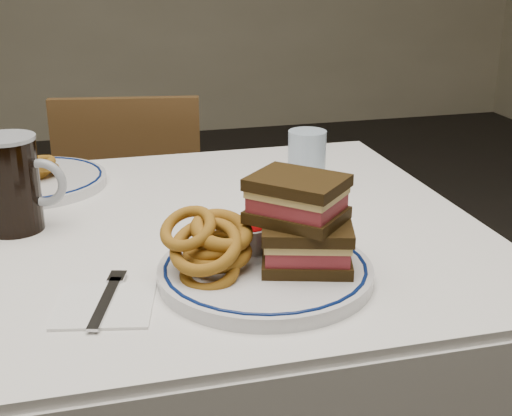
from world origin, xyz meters
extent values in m
cube|color=white|center=(0.00, 0.00, 0.73)|extent=(1.26, 0.86, 0.03)
cylinder|color=#4C3018|center=(0.54, 0.34, 0.35)|extent=(0.06, 0.06, 0.71)
cube|color=white|center=(0.63, 0.00, 0.65)|extent=(0.01, 0.86, 0.17)
cube|color=white|center=(0.00, 0.43, 0.65)|extent=(1.26, 0.01, 0.17)
cube|color=#4C3018|center=(0.14, 0.89, 0.39)|extent=(0.44, 0.44, 0.04)
cylinder|color=#4C3018|center=(0.33, 1.02, 0.19)|extent=(0.03, 0.03, 0.37)
cylinder|color=#4C3018|center=(0.27, 0.70, 0.19)|extent=(0.03, 0.03, 0.37)
cylinder|color=#4C3018|center=(0.01, 1.08, 0.19)|extent=(0.03, 0.03, 0.37)
cylinder|color=#4C3018|center=(-0.05, 0.76, 0.19)|extent=(0.03, 0.03, 0.37)
cube|color=#4C3018|center=(0.11, 0.72, 0.61)|extent=(0.38, 0.09, 0.42)
cylinder|color=silver|center=(0.22, -0.22, 0.76)|extent=(0.30, 0.30, 0.02)
torus|color=#0A1B51|center=(0.22, -0.22, 0.77)|extent=(0.28, 0.28, 0.01)
cube|color=black|center=(0.28, -0.23, 0.78)|extent=(0.14, 0.13, 0.02)
cube|color=#A53031|center=(0.28, -0.23, 0.80)|extent=(0.13, 0.12, 0.02)
cube|color=#E3BC65|center=(0.28, -0.23, 0.81)|extent=(0.14, 0.12, 0.01)
cube|color=black|center=(0.28, -0.23, 0.83)|extent=(0.14, 0.13, 0.02)
cube|color=black|center=(0.27, -0.22, 0.84)|extent=(0.16, 0.15, 0.02)
cube|color=#A53031|center=(0.27, -0.22, 0.86)|extent=(0.14, 0.14, 0.02)
cube|color=#E3BC65|center=(0.27, -0.22, 0.87)|extent=(0.15, 0.15, 0.01)
cube|color=black|center=(0.27, -0.22, 0.89)|extent=(0.16, 0.15, 0.02)
torus|color=brown|center=(0.14, -0.23, 0.78)|extent=(0.09, 0.08, 0.06)
torus|color=brown|center=(0.16, -0.21, 0.79)|extent=(0.10, 0.10, 0.03)
torus|color=brown|center=(0.16, -0.20, 0.80)|extent=(0.09, 0.09, 0.04)
torus|color=brown|center=(0.14, -0.22, 0.81)|extent=(0.11, 0.10, 0.08)
torus|color=brown|center=(0.16, -0.21, 0.82)|extent=(0.09, 0.09, 0.06)
torus|color=brown|center=(0.12, -0.20, 0.83)|extent=(0.09, 0.08, 0.07)
cylinder|color=white|center=(0.22, -0.15, 0.79)|extent=(0.06, 0.06, 0.04)
cylinder|color=#880205|center=(0.22, -0.15, 0.80)|extent=(0.05, 0.05, 0.01)
cylinder|color=black|center=(-0.12, 0.06, 0.83)|extent=(0.09, 0.09, 0.15)
cylinder|color=#969CA4|center=(-0.12, 0.06, 0.90)|extent=(0.09, 0.09, 0.01)
torus|color=#969CA4|center=(-0.07, 0.04, 0.83)|extent=(0.08, 0.04, 0.08)
cylinder|color=#A7BFD8|center=(0.40, 0.13, 0.81)|extent=(0.07, 0.07, 0.11)
cylinder|color=silver|center=(-0.10, 0.28, 0.76)|extent=(0.28, 0.28, 0.02)
torus|color=#0A1B51|center=(-0.10, 0.28, 0.77)|extent=(0.26, 0.26, 0.01)
torus|color=brown|center=(-0.10, 0.29, 0.78)|extent=(0.09, 0.08, 0.05)
torus|color=brown|center=(-0.10, 0.28, 0.79)|extent=(0.09, 0.09, 0.04)
torus|color=brown|center=(-0.09, 0.27, 0.80)|extent=(0.08, 0.08, 0.03)
cube|color=white|center=(0.00, -0.25, 0.75)|extent=(0.15, 0.15, 0.00)
cube|color=#AFAFB3|center=(0.00, -0.25, 0.76)|extent=(0.05, 0.14, 0.00)
cube|color=#AFAFB3|center=(0.02, -0.17, 0.76)|extent=(0.03, 0.04, 0.00)
camera|label=1|loc=(-0.02, -1.08, 1.19)|focal=50.00mm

